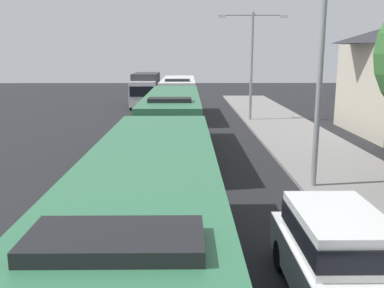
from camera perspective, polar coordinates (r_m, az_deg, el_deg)
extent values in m
cube|color=#33724C|center=(8.08, -5.77, -11.67)|extent=(2.50, 11.51, 2.70)
cube|color=black|center=(7.94, 3.47, -9.35)|extent=(0.04, 10.59, 1.00)
cube|color=black|center=(8.16, -14.85, -9.13)|extent=(0.04, 10.59, 1.00)
cube|color=navy|center=(8.42, 3.44, -16.66)|extent=(0.03, 10.94, 0.36)
cube|color=black|center=(4.37, -10.25, -12.56)|extent=(1.75, 0.90, 0.16)
cylinder|color=black|center=(11.44, 1.38, -10.84)|extent=(0.28, 1.00, 1.00)
cylinder|color=black|center=(11.58, -9.77, -10.73)|extent=(0.28, 1.00, 1.00)
cube|color=#33724C|center=(20.78, -2.58, 3.00)|extent=(2.50, 11.28, 2.70)
cube|color=black|center=(20.72, 0.93, 3.96)|extent=(0.04, 10.37, 1.00)
cube|color=black|center=(20.81, -6.09, 3.93)|extent=(0.04, 10.37, 1.00)
cube|color=black|center=(15.16, -3.31, 0.78)|extent=(2.30, 0.04, 1.20)
cube|color=black|center=(20.91, 0.95, 0.84)|extent=(0.03, 10.71, 0.36)
cube|color=black|center=(17.24, -3.00, 5.94)|extent=(1.75, 0.90, 0.16)
cylinder|color=black|center=(17.59, 0.66, -2.64)|extent=(0.28, 1.00, 1.00)
cylinder|color=black|center=(17.68, -6.49, -2.64)|extent=(0.28, 1.00, 1.00)
cylinder|color=black|center=(24.03, 0.32, 1.33)|extent=(0.28, 1.00, 1.00)
cylinder|color=black|center=(24.09, -4.92, 1.31)|extent=(0.28, 1.00, 1.00)
cube|color=silver|center=(33.81, -1.83, 6.46)|extent=(2.50, 10.65, 2.70)
cube|color=black|center=(33.77, 0.34, 7.06)|extent=(0.04, 9.80, 1.00)
cube|color=black|center=(33.83, -4.00, 7.04)|extent=(0.04, 9.80, 1.00)
cube|color=black|center=(28.46, -2.06, 6.03)|extent=(2.30, 0.04, 1.20)
cube|color=orange|center=(33.89, 0.35, 5.12)|extent=(0.03, 10.12, 0.36)
cube|color=black|center=(30.51, -1.97, 8.56)|extent=(1.75, 0.90, 0.16)
cylinder|color=black|center=(30.67, 0.12, 3.64)|extent=(0.28, 1.00, 1.00)
cylinder|color=black|center=(30.72, -4.00, 3.63)|extent=(0.28, 1.00, 1.00)
cylinder|color=black|center=(36.84, 0.00, 5.04)|extent=(0.28, 1.00, 1.00)
cylinder|color=black|center=(36.89, -3.44, 5.03)|extent=(0.28, 1.00, 1.00)
cube|color=white|center=(9.28, 18.97, -15.88)|extent=(1.84, 4.49, 0.80)
cube|color=white|center=(9.07, 19.00, -10.96)|extent=(1.62, 2.60, 0.80)
cube|color=black|center=(9.07, 19.00, -10.96)|extent=(1.66, 2.69, 0.44)
cylinder|color=black|center=(10.40, 11.83, -14.44)|extent=(0.22, 0.70, 0.70)
cylinder|color=black|center=(10.86, 20.56, -13.80)|extent=(0.22, 0.70, 0.70)
cube|color=#B7B7BC|center=(38.39, -6.65, 6.67)|extent=(2.30, 1.80, 2.20)
cube|color=#333338|center=(41.90, -6.16, 7.60)|extent=(2.35, 5.34, 2.70)
cube|color=black|center=(37.45, -6.81, 7.00)|extent=(2.07, 0.04, 0.90)
cylinder|color=black|center=(38.61, -8.14, 5.17)|extent=(0.26, 0.90, 0.90)
cylinder|color=black|center=(38.40, -5.08, 5.20)|extent=(0.26, 0.90, 0.90)
cylinder|color=black|center=(43.18, -7.35, 5.90)|extent=(0.26, 0.90, 0.90)
cylinder|color=black|center=(42.99, -4.61, 5.93)|extent=(0.26, 0.90, 0.90)
cylinder|color=gray|center=(15.83, 16.82, 9.18)|extent=(0.20, 0.20, 8.30)
cylinder|color=gray|center=(31.85, 7.98, 10.19)|extent=(0.20, 0.20, 7.73)
cylinder|color=gray|center=(31.81, 6.09, 16.84)|extent=(2.24, 0.10, 0.10)
cube|color=silver|center=(31.70, 3.99, 16.75)|extent=(0.56, 0.28, 0.16)
cylinder|color=gray|center=(32.14, 10.23, 16.67)|extent=(2.24, 0.10, 0.10)
cube|color=silver|center=(32.35, 12.26, 16.42)|extent=(0.56, 0.28, 0.16)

